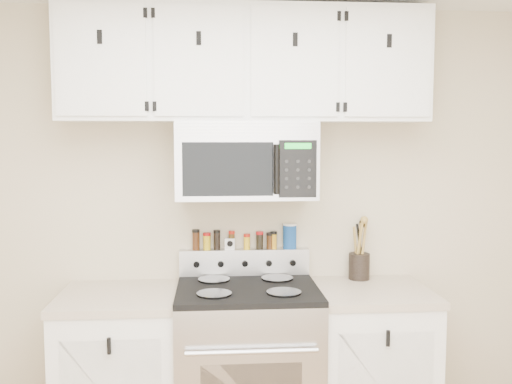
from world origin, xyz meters
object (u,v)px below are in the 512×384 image
range (247,369)px  utensil_crock (359,264)px  salt_canister (290,236)px  microwave (246,160)px

range → utensil_crock: (0.68, 0.23, 0.52)m
range → salt_canister: salt_canister is taller
range → microwave: 1.15m
range → utensil_crock: size_ratio=3.07×
range → salt_canister: 0.79m
microwave → salt_canister: bearing=30.1°
utensil_crock → range: bearing=-161.1°
range → microwave: microwave is taller
microwave → utensil_crock: (0.68, 0.11, -0.62)m
range → utensil_crock: bearing=18.9°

